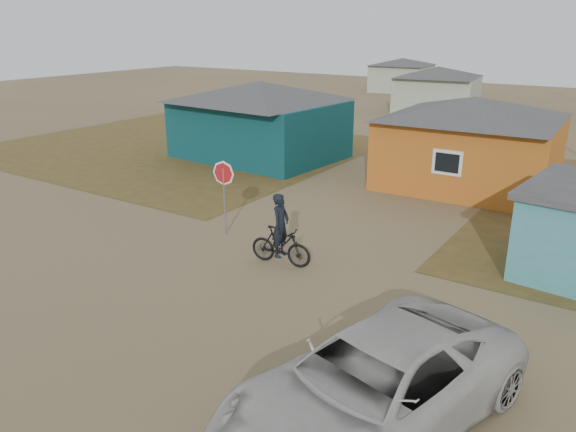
% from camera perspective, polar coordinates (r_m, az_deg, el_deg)
% --- Properties ---
extents(ground, '(120.00, 120.00, 0.00)m').
position_cam_1_polar(ground, '(15.47, -6.98, -7.43)').
color(ground, '#766444').
extents(grass_nw, '(20.00, 18.00, 0.00)m').
position_cam_1_polar(grass_nw, '(33.63, -11.02, 6.95)').
color(grass_nw, brown).
rests_on(grass_nw, ground).
extents(house_teal, '(8.93, 7.08, 4.00)m').
position_cam_1_polar(house_teal, '(30.11, -2.93, 9.85)').
color(house_teal, '#0A3438').
rests_on(house_teal, ground).
extents(house_yellow, '(7.72, 6.76, 3.90)m').
position_cam_1_polar(house_yellow, '(25.78, 18.08, 7.26)').
color(house_yellow, '#B65F1C').
rests_on(house_yellow, ground).
extents(house_pale_west, '(7.04, 6.15, 3.60)m').
position_cam_1_polar(house_pale_west, '(47.21, 14.91, 12.36)').
color(house_pale_west, '#9BA790').
rests_on(house_pale_west, ground).
extents(house_pale_north, '(6.28, 5.81, 3.40)m').
position_cam_1_polar(house_pale_north, '(61.20, 11.46, 13.91)').
color(house_pale_north, '#9BA790').
rests_on(house_pale_north, ground).
extents(stop_sign, '(0.81, 0.29, 2.55)m').
position_cam_1_polar(stop_sign, '(18.85, -6.54, 3.57)').
color(stop_sign, gray).
rests_on(stop_sign, ground).
extents(cyclist, '(2.00, 0.79, 2.20)m').
position_cam_1_polar(cyclist, '(16.61, -0.75, -2.36)').
color(cyclist, black).
rests_on(cyclist, ground).
extents(vehicle, '(4.37, 6.81, 1.75)m').
position_cam_1_polar(vehicle, '(10.32, 8.78, -16.69)').
color(vehicle, '#B2B2AE').
rests_on(vehicle, ground).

